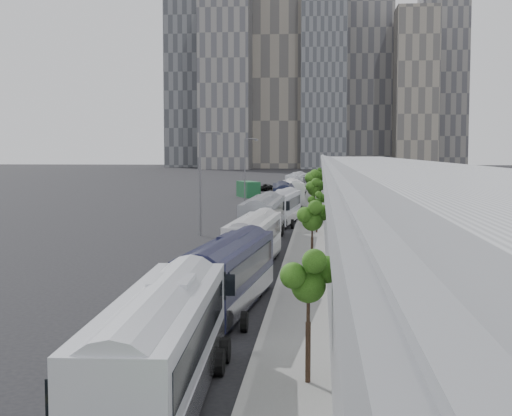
# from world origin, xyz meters

# --- Properties ---
(sidewalk) EXTENTS (10.00, 170.00, 0.12)m
(sidewalk) POSITION_xyz_m (9.00, 55.00, 0.06)
(sidewalk) COLOR gray
(sidewalk) RESTS_ON ground
(lane_line) EXTENTS (0.12, 160.00, 0.02)m
(lane_line) POSITION_xyz_m (-1.50, 55.00, 0.01)
(lane_line) COLOR gold
(lane_line) RESTS_ON ground
(depot) EXTENTS (12.45, 160.40, 7.20)m
(depot) POSITION_xyz_m (12.99, 55.00, 3.51)
(depot) COLOR gray
(depot) RESTS_ON ground
(skyline) EXTENTS (145.00, 64.00, 120.00)m
(skyline) POSITION_xyz_m (-2.90, 324.16, 50.85)
(skyline) COLOR slate
(skyline) RESTS_ON ground
(bus_0) EXTENTS (3.17, 13.09, 3.80)m
(bus_0) POSITION_xyz_m (1.80, 6.78, 1.60)
(bus_0) COLOR #B8BBC3
(bus_0) RESTS_ON ground
(bus_1) EXTENTS (3.62, 12.46, 3.59)m
(bus_1) POSITION_xyz_m (2.09, 20.71, 1.51)
(bus_1) COLOR black
(bus_1) RESTS_ON ground
(bus_2) EXTENTS (3.06, 12.19, 3.53)m
(bus_2) POSITION_xyz_m (2.09, 34.37, 1.49)
(bus_2) COLOR silver
(bus_2) RESTS_ON ground
(bus_3) EXTENTS (3.08, 13.76, 4.00)m
(bus_3) POSITION_xyz_m (1.66, 47.76, 1.69)
(bus_3) COLOR slate
(bus_3) RESTS_ON ground
(bus_4) EXTENTS (3.68, 12.78, 3.68)m
(bus_4) POSITION_xyz_m (2.53, 62.82, 1.55)
(bus_4) COLOR silver
(bus_4) RESTS_ON ground
(bus_5) EXTENTS (3.50, 13.27, 3.84)m
(bus_5) POSITION_xyz_m (1.89, 76.51, 1.62)
(bus_5) COLOR black
(bus_5) RESTS_ON ground
(bus_6) EXTENTS (3.74, 12.82, 3.69)m
(bus_6) POSITION_xyz_m (2.63, 91.13, 1.56)
(bus_6) COLOR silver
(bus_6) RESTS_ON ground
(bus_7) EXTENTS (2.84, 12.39, 3.60)m
(bus_7) POSITION_xyz_m (2.54, 103.88, 1.52)
(bus_7) COLOR gray
(bus_7) RESTS_ON ground
(bus_8) EXTENTS (3.65, 13.87, 4.01)m
(bus_8) POSITION_xyz_m (2.32, 116.11, 1.69)
(bus_8) COLOR #B5B7BF
(bus_8) RESTS_ON ground
(bus_9) EXTENTS (2.80, 12.36, 3.60)m
(bus_9) POSITION_xyz_m (2.33, 130.30, 1.52)
(bus_9) COLOR black
(bus_9) RESTS_ON ground
(tree_0) EXTENTS (1.18, 1.18, 4.20)m
(tree_0) POSITION_xyz_m (6.21, 9.38, 3.49)
(tree_0) COLOR black
(tree_0) RESTS_ON ground
(tree_1) EXTENTS (1.46, 1.46, 4.18)m
(tree_1) POSITION_xyz_m (6.07, 34.07, 3.39)
(tree_1) COLOR black
(tree_1) RESTS_ON ground
(tree_2) EXTENTS (1.02, 1.02, 3.55)m
(tree_2) POSITION_xyz_m (6.29, 54.12, 2.91)
(tree_2) COLOR black
(tree_2) RESTS_ON ground
(tree_3) EXTENTS (1.91, 1.91, 3.98)m
(tree_3) POSITION_xyz_m (5.84, 82.53, 3.00)
(tree_3) COLOR black
(tree_3) RESTS_ON ground
(tree_4) EXTENTS (2.59, 2.59, 4.77)m
(tree_4) POSITION_xyz_m (5.50, 105.26, 3.46)
(tree_4) COLOR black
(tree_4) RESTS_ON ground
(tree_5) EXTENTS (1.12, 1.12, 4.15)m
(tree_5) POSITION_xyz_m (6.24, 125.52, 3.45)
(tree_5) COLOR black
(tree_5) RESTS_ON ground
(street_lamp_near) EXTENTS (2.04, 0.22, 9.74)m
(street_lamp_near) POSITION_xyz_m (-4.37, 51.28, 5.57)
(street_lamp_near) COLOR #59595E
(street_lamp_near) RESTS_ON ground
(street_lamp_far) EXTENTS (2.04, 0.22, 9.76)m
(street_lamp_far) POSITION_xyz_m (-4.18, 89.01, 5.58)
(street_lamp_far) COLOR #59595E
(street_lamp_far) RESTS_ON ground
(shipping_container) EXTENTS (4.68, 6.61, 2.72)m
(shipping_container) POSITION_xyz_m (-5.72, 107.43, 1.36)
(shipping_container) COLOR #164727
(shipping_container) RESTS_ON ground
(suv) EXTENTS (4.05, 5.45, 1.37)m
(suv) POSITION_xyz_m (-4.50, 127.48, 0.69)
(suv) COLOR black
(suv) RESTS_ON ground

